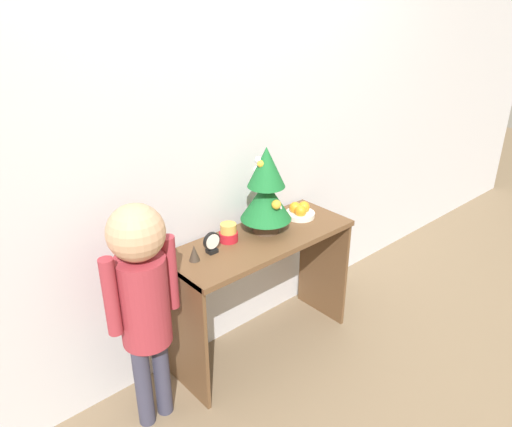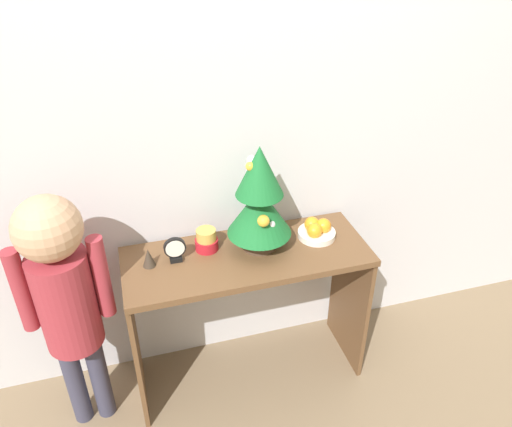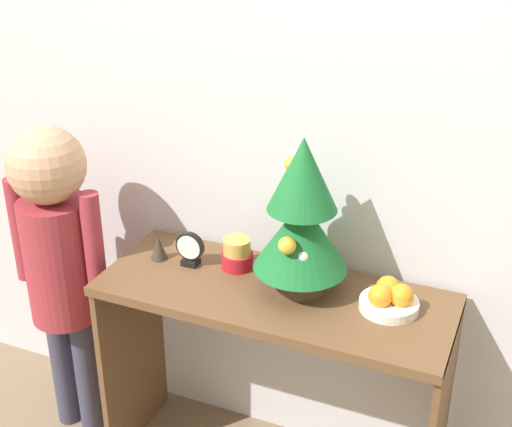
# 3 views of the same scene
# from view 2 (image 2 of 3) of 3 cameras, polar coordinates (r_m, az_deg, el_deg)

# --- Properties ---
(ground_plane) EXTENTS (12.00, 12.00, 0.00)m
(ground_plane) POSITION_cam_2_polar(r_m,az_deg,el_deg) (2.54, 0.46, -20.82)
(ground_plane) COLOR #7A664C
(back_wall) EXTENTS (7.00, 0.05, 2.50)m
(back_wall) POSITION_cam_2_polar(r_m,az_deg,el_deg) (2.12, -2.99, 10.66)
(back_wall) COLOR silver
(back_wall) RESTS_ON ground_plane
(console_table) EXTENTS (1.07, 0.41, 0.73)m
(console_table) POSITION_cam_2_polar(r_m,az_deg,el_deg) (2.27, -0.99, -8.22)
(console_table) COLOR brown
(console_table) RESTS_ON ground_plane
(mini_tree) EXTENTS (0.28, 0.28, 0.48)m
(mini_tree) POSITION_cam_2_polar(r_m,az_deg,el_deg) (2.07, 0.39, 1.62)
(mini_tree) COLOR #4C3828
(mini_tree) RESTS_ON console_table
(fruit_bowl) EXTENTS (0.17, 0.17, 0.09)m
(fruit_bowl) POSITION_cam_2_polar(r_m,az_deg,el_deg) (2.26, 6.94, -1.90)
(fruit_bowl) COLOR silver
(fruit_bowl) RESTS_ON console_table
(singing_bowl) EXTENTS (0.10, 0.10, 0.10)m
(singing_bowl) POSITION_cam_2_polar(r_m,az_deg,el_deg) (2.17, -5.68, -3.07)
(singing_bowl) COLOR #AD1923
(singing_bowl) RESTS_ON console_table
(desk_clock) EXTENTS (0.09, 0.04, 0.11)m
(desk_clock) POSITION_cam_2_polar(r_m,az_deg,el_deg) (2.11, -9.24, -4.11)
(desk_clock) COLOR black
(desk_clock) RESTS_ON console_table
(figurine) EXTENTS (0.05, 0.05, 0.08)m
(figurine) POSITION_cam_2_polar(r_m,az_deg,el_deg) (2.11, -12.18, -4.95)
(figurine) COLOR #382D23
(figurine) RESTS_ON console_table
(child_figure) EXTENTS (0.36, 0.25, 1.16)m
(child_figure) POSITION_cam_2_polar(r_m,az_deg,el_deg) (2.08, -21.14, -8.07)
(child_figure) COLOR #38384C
(child_figure) RESTS_ON ground_plane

